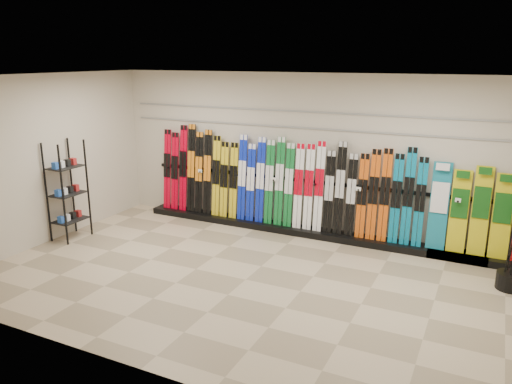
% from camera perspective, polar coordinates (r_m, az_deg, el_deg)
% --- Properties ---
extents(floor, '(8.00, 8.00, 0.00)m').
position_cam_1_polar(floor, '(7.69, -1.19, -9.98)').
color(floor, gray).
rests_on(floor, ground).
extents(back_wall, '(8.00, 0.00, 8.00)m').
position_cam_1_polar(back_wall, '(9.42, 5.70, 4.29)').
color(back_wall, beige).
rests_on(back_wall, floor).
extents(left_wall, '(0.00, 5.00, 5.00)m').
position_cam_1_polar(left_wall, '(9.64, -22.97, 3.40)').
color(left_wall, beige).
rests_on(left_wall, floor).
extents(ceiling, '(8.00, 8.00, 0.00)m').
position_cam_1_polar(ceiling, '(6.96, -1.33, 12.96)').
color(ceiling, silver).
rests_on(ceiling, back_wall).
extents(ski_rack_base, '(8.00, 0.40, 0.12)m').
position_cam_1_polar(ski_rack_base, '(9.53, 6.29, -4.59)').
color(ski_rack_base, black).
rests_on(ski_rack_base, floor).
extents(skis, '(5.37, 0.20, 1.82)m').
position_cam_1_polar(skis, '(9.55, 2.49, 1.03)').
color(skis, '#C5001B').
rests_on(skis, ski_rack_base).
extents(snowboards, '(1.57, 0.23, 1.47)m').
position_cam_1_polar(snowboards, '(8.88, 24.15, -2.12)').
color(snowboards, '#14728C').
rests_on(snowboards, ski_rack_base).
extents(accessory_rack, '(0.40, 0.60, 1.82)m').
position_cam_1_polar(accessory_rack, '(9.72, -20.73, 0.15)').
color(accessory_rack, black).
rests_on(accessory_rack, floor).
extents(pole_bin, '(0.38, 0.38, 0.25)m').
position_cam_1_polar(pole_bin, '(8.23, 27.02, -9.04)').
color(pole_bin, black).
rests_on(pole_bin, floor).
extents(slatwall_rail_0, '(7.60, 0.02, 0.03)m').
position_cam_1_polar(slatwall_rail_0, '(9.32, 5.74, 7.29)').
color(slatwall_rail_0, gray).
rests_on(slatwall_rail_0, back_wall).
extents(slatwall_rail_1, '(7.60, 0.02, 0.03)m').
position_cam_1_polar(slatwall_rail_1, '(9.29, 5.79, 9.12)').
color(slatwall_rail_1, gray).
rests_on(slatwall_rail_1, back_wall).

